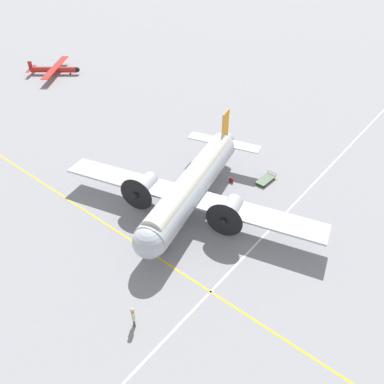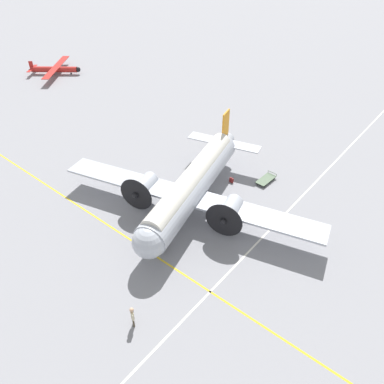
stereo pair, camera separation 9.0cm
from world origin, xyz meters
name	(u,v)px [view 1 (the left image)]	position (x,y,z in m)	size (l,w,h in m)	color
ground_plane	(192,207)	(0.00, 0.00, 0.00)	(300.00, 300.00, 0.00)	gray
apron_line_eastwest	(141,247)	(0.00, 6.63, 0.00)	(120.00, 0.16, 0.01)	gold
apron_line_northsouth	(258,242)	(-7.18, 0.00, 0.00)	(0.16, 120.00, 0.01)	silver
airliner_main	(190,187)	(-0.12, 0.45, 2.63)	(24.06, 18.31, 6.12)	#ADB2BC
crew_foreground	(133,315)	(-4.87, 12.04, 1.10)	(0.53, 0.39, 1.80)	#473D2D
suitcase_near_door	(231,180)	(-0.54, -5.65, 0.25)	(0.41, 0.19, 0.54)	maroon
baggage_cart	(266,179)	(-3.19, -7.99, 0.28)	(1.17, 2.44, 0.56)	#4C6047
light_aircraft_distant	(55,69)	(40.03, -12.73, 0.87)	(8.66, 9.70, 2.17)	#B2231E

